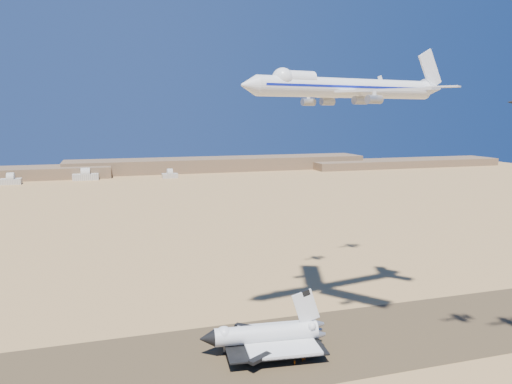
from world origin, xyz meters
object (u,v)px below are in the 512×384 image
object	(u,v)px
chase_jet_d	(326,96)
chase_jet_e	(371,82)
shuttle	(265,336)
crew_b	(295,362)
carrier_747	(342,88)
crew_a	(305,358)
crew_c	(303,359)

from	to	relation	value
chase_jet_d	chase_jet_e	world-z (taller)	chase_jet_e
shuttle	chase_jet_e	size ratio (longest dim) A/B	2.71
shuttle	crew_b	world-z (taller)	shuttle
carrier_747	crew_b	distance (m)	92.34
shuttle	crew_a	xyz separation A→B (m)	(10.23, -9.88, -4.68)
crew_c	chase_jet_e	size ratio (longest dim) A/B	0.10
crew_a	chase_jet_e	bearing A→B (deg)	-26.38
crew_a	chase_jet_e	size ratio (longest dim) A/B	0.11
crew_b	crew_a	bearing A→B (deg)	-86.94
carrier_747	crew_a	size ratio (longest dim) A/B	50.71
chase_jet_e	crew_a	bearing A→B (deg)	-137.92
crew_b	crew_c	distance (m)	3.32
carrier_747	crew_a	world-z (taller)	carrier_747
crew_b	chase_jet_e	world-z (taller)	chase_jet_e
crew_a	crew_c	size ratio (longest dim) A/B	1.07
carrier_747	crew_a	distance (m)	91.01
shuttle	carrier_747	size ratio (longest dim) A/B	0.50
crew_c	crew_b	bearing A→B (deg)	63.52
carrier_747	shuttle	bearing A→B (deg)	-171.53
chase_jet_e	carrier_747	bearing A→B (deg)	-135.38
shuttle	chase_jet_e	distance (m)	134.41
crew_a	crew_b	xyz separation A→B (m)	(-4.05, -1.42, -0.00)
shuttle	chase_jet_d	bearing A→B (deg)	55.65
carrier_747	crew_c	world-z (taller)	carrier_747
chase_jet_d	chase_jet_e	distance (m)	33.43
carrier_747	crew_a	xyz separation A→B (m)	(-20.83, -19.93, -86.32)
carrier_747	crew_c	size ratio (longest dim) A/B	54.45
carrier_747	chase_jet_d	xyz separation A→B (m)	(14.75, 44.11, -1.21)
crew_b	crew_c	xyz separation A→B (m)	(3.15, 1.04, -0.05)
carrier_747	crew_b	world-z (taller)	carrier_747
carrier_747	crew_a	bearing A→B (deg)	-145.74
chase_jet_d	carrier_747	bearing A→B (deg)	-117.02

